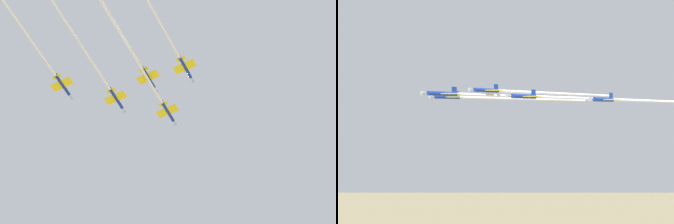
# 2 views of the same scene
# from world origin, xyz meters

# --- Properties ---
(jet_lead) EXTENTS (32.75, 56.01, 2.29)m
(jet_lead) POSITION_xyz_m (-13.04, -11.87, 184.33)
(jet_lead) COLOR navy
(jet_port_inner) EXTENTS (39.78, 68.37, 2.29)m
(jet_port_inner) POSITION_xyz_m (-35.01, -22.68, 183.73)
(jet_port_inner) COLOR navy
(jet_starboard_inner) EXTENTS (40.37, 69.39, 2.29)m
(jet_starboard_inner) POSITION_xyz_m (-11.40, -36.76, 184.07)
(jet_starboard_inner) COLOR navy
(jet_port_outer) EXTENTS (37.15, 63.75, 2.29)m
(jet_port_outer) POSITION_xyz_m (-22.53, -28.54, 185.61)
(jet_port_outer) COLOR navy
(jet_starboard_outer) EXTENTS (37.39, 64.16, 2.29)m
(jet_starboard_outer) POSITION_xyz_m (-52.64, -25.88, 182.99)
(jet_starboard_outer) COLOR navy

